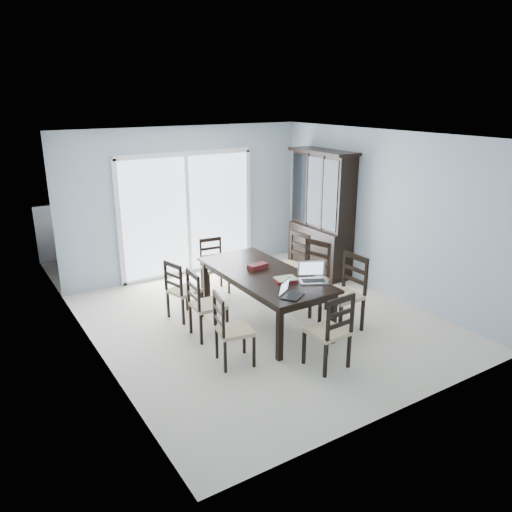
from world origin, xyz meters
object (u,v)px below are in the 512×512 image
(chair_right_near, at_px, (348,284))
(dining_table, at_px, (264,278))
(chair_left_near, at_px, (227,322))
(laptop_dark, at_px, (293,293))
(chair_left_far, at_px, (179,284))
(laptop_silver, at_px, (313,277))
(chair_right_mid, at_px, (312,269))
(china_hutch, at_px, (321,214))
(cell_phone, at_px, (296,294))
(game_box, at_px, (258,266))
(chair_left_mid, at_px, (201,297))
(hot_tub, at_px, (137,243))
(chair_right_far, at_px, (295,257))
(chair_end_near, at_px, (333,324))
(chair_end_far, at_px, (213,259))

(chair_right_near, bearing_deg, dining_table, 47.85)
(chair_left_near, xyz_separation_m, laptop_dark, (0.83, -0.16, 0.24))
(chair_left_far, xyz_separation_m, laptop_silver, (1.33, -1.36, 0.27))
(dining_table, height_order, chair_right_mid, chair_right_mid)
(chair_right_near, xyz_separation_m, laptop_dark, (-1.05, -0.16, 0.16))
(china_hutch, bearing_deg, cell_phone, -134.94)
(chair_right_near, height_order, game_box, chair_right_near)
(chair_left_mid, bearing_deg, hot_tub, 178.37)
(chair_left_near, relative_size, laptop_dark, 3.00)
(dining_table, relative_size, cell_phone, 21.32)
(chair_right_mid, bearing_deg, chair_left_near, 97.33)
(chair_right_near, xyz_separation_m, chair_right_far, (0.13, 1.41, -0.03))
(laptop_dark, bearing_deg, laptop_silver, -4.40)
(chair_right_near, relative_size, chair_right_far, 1.04)
(laptop_dark, xyz_separation_m, cell_phone, (0.08, 0.04, -0.04))
(game_box, bearing_deg, chair_left_mid, -171.67)
(dining_table, height_order, cell_phone, cell_phone)
(chair_left_mid, xyz_separation_m, game_box, (0.96, 0.14, 0.21))
(chair_left_mid, distance_m, game_box, 0.99)
(chair_right_near, bearing_deg, game_box, 41.06)
(chair_right_near, bearing_deg, chair_left_mid, 64.68)
(chair_end_near, height_order, chair_end_far, chair_end_near)
(chair_left_near, relative_size, chair_left_far, 1.03)
(dining_table, height_order, game_box, game_box)
(chair_left_far, xyz_separation_m, laptop_dark, (0.80, -1.63, 0.26))
(chair_end_far, xyz_separation_m, laptop_dark, (-0.13, -2.39, 0.26))
(chair_left_near, xyz_separation_m, chair_right_far, (2.01, 1.41, 0.06))
(dining_table, relative_size, game_box, 7.87)
(chair_right_near, bearing_deg, china_hutch, -31.64)
(hot_tub, bearing_deg, game_box, -78.28)
(china_hutch, bearing_deg, dining_table, -148.29)
(chair_right_far, distance_m, chair_end_far, 1.34)
(chair_end_near, relative_size, laptop_dark, 3.16)
(chair_end_near, bearing_deg, hot_tub, 94.32)
(dining_table, relative_size, chair_end_near, 1.99)
(chair_left_near, xyz_separation_m, chair_right_near, (1.88, -0.00, 0.08))
(chair_end_near, bearing_deg, chair_right_mid, 56.49)
(game_box, bearing_deg, china_hutch, 27.89)
(chair_left_mid, xyz_separation_m, chair_end_far, (0.91, 1.43, -0.04))
(cell_phone, distance_m, hot_tub, 4.31)
(game_box, bearing_deg, dining_table, -94.14)
(laptop_dark, relative_size, laptop_silver, 0.80)
(china_hutch, distance_m, chair_end_far, 2.14)
(chair_left_far, bearing_deg, chair_end_near, 8.61)
(chair_left_near, relative_size, cell_phone, 10.17)
(chair_end_far, bearing_deg, game_box, 99.10)
(chair_left_near, height_order, cell_phone, chair_left_near)
(chair_left_mid, relative_size, laptop_silver, 2.50)
(chair_right_mid, bearing_deg, chair_right_far, -27.22)
(chair_end_far, xyz_separation_m, cell_phone, (-0.05, -2.35, 0.22))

